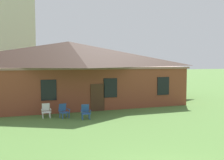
{
  "coord_description": "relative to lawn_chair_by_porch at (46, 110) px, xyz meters",
  "views": [
    {
      "loc": [
        -4.19,
        -6.45,
        3.81
      ],
      "look_at": [
        0.86,
        7.88,
        2.72
      ],
      "focal_mm": 41.51,
      "sensor_mm": 36.0,
      "label": 1
    }
  ],
  "objects": [
    {
      "name": "brick_building",
      "position": [
        2.65,
        6.06,
        2.38
      ],
      "size": [
        19.51,
        10.4,
        5.65
      ],
      "color": "brown",
      "rests_on": "ground"
    },
    {
      "name": "dome_tower",
      "position": [
        -1.86,
        23.2,
        8.72
      ],
      "size": [
        5.18,
        5.18,
        20.1
      ],
      "color": "beige",
      "rests_on": "ground"
    },
    {
      "name": "lawn_chair_by_porch",
      "position": [
        0.0,
        0.0,
        0.0
      ],
      "size": [
        0.64,
        0.67,
        0.96
      ],
      "color": "white",
      "rests_on": "ground"
    },
    {
      "name": "lawn_chair_near_door",
      "position": [
        1.11,
        -0.5,
        0.0
      ],
      "size": [
        0.74,
        0.79,
        0.96
      ],
      "color": "#2D5693",
      "rests_on": "ground"
    },
    {
      "name": "lawn_chair_left_end",
      "position": [
        2.43,
        -1.31,
        0.0
      ],
      "size": [
        0.68,
        0.72,
        0.96
      ],
      "color": "#2D5693",
      "rests_on": "ground"
    }
  ]
}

